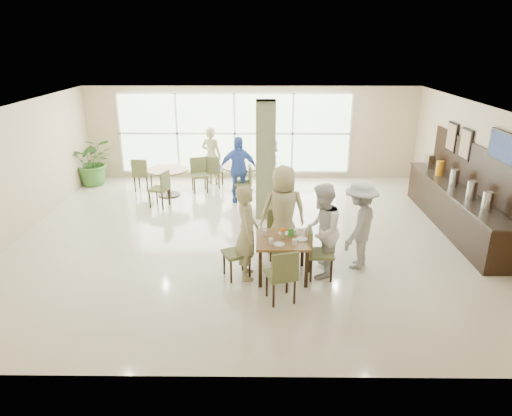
{
  "coord_description": "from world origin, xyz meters",
  "views": [
    {
      "loc": [
        0.28,
        -9.25,
        4.1
      ],
      "look_at": [
        0.2,
        -1.2,
        1.1
      ],
      "focal_mm": 32.0,
      "sensor_mm": 36.0,
      "label": 1
    }
  ],
  "objects_px": {
    "round_table_right": "(242,171)",
    "adult_b": "(270,165)",
    "potted_plant": "(93,161)",
    "teen_far": "(283,212)",
    "round_table_left": "(168,175)",
    "teen_standing": "(359,225)",
    "buffet_counter": "(455,205)",
    "main_table": "(283,243)",
    "teen_left": "(247,232)",
    "teen_right": "(321,231)",
    "adult_a": "(238,169)",
    "adult_standing": "(211,156)"
  },
  "relations": [
    {
      "from": "round_table_right",
      "to": "adult_b",
      "type": "distance_m",
      "value": 0.82
    },
    {
      "from": "potted_plant",
      "to": "teen_far",
      "type": "xyz_separation_m",
      "value": [
        5.37,
        -4.69,
        0.22
      ]
    },
    {
      "from": "round_table_left",
      "to": "teen_far",
      "type": "distance_m",
      "value": 4.78
    },
    {
      "from": "teen_far",
      "to": "teen_standing",
      "type": "bearing_deg",
      "value": 152.84
    },
    {
      "from": "teen_far",
      "to": "buffet_counter",
      "type": "bearing_deg",
      "value": -168.94
    },
    {
      "from": "round_table_left",
      "to": "potted_plant",
      "type": "relative_size",
      "value": 0.79
    },
    {
      "from": "main_table",
      "to": "round_table_left",
      "type": "bearing_deg",
      "value": 122.77
    },
    {
      "from": "teen_standing",
      "to": "buffet_counter",
      "type": "bearing_deg",
      "value": 157.08
    },
    {
      "from": "buffet_counter",
      "to": "teen_standing",
      "type": "xyz_separation_m",
      "value": [
        -2.57,
        -1.91,
        0.3
      ]
    },
    {
      "from": "round_table_left",
      "to": "main_table",
      "type": "bearing_deg",
      "value": -57.23
    },
    {
      "from": "main_table",
      "to": "round_table_right",
      "type": "distance_m",
      "value": 5.05
    },
    {
      "from": "teen_left",
      "to": "teen_right",
      "type": "bearing_deg",
      "value": -90.81
    },
    {
      "from": "round_table_left",
      "to": "buffet_counter",
      "type": "height_order",
      "value": "buffet_counter"
    },
    {
      "from": "potted_plant",
      "to": "adult_b",
      "type": "distance_m",
      "value": 5.23
    },
    {
      "from": "adult_a",
      "to": "main_table",
      "type": "bearing_deg",
      "value": -84.42
    },
    {
      "from": "adult_a",
      "to": "teen_far",
      "type": "bearing_deg",
      "value": -80.37
    },
    {
      "from": "main_table",
      "to": "potted_plant",
      "type": "distance_m",
      "value": 7.7
    },
    {
      "from": "main_table",
      "to": "teen_right",
      "type": "bearing_deg",
      "value": 7.02
    },
    {
      "from": "buffet_counter",
      "to": "adult_standing",
      "type": "relative_size",
      "value": 2.76
    },
    {
      "from": "teen_left",
      "to": "teen_standing",
      "type": "relative_size",
      "value": 1.02
    },
    {
      "from": "round_table_left",
      "to": "teen_far",
      "type": "height_order",
      "value": "teen_far"
    },
    {
      "from": "teen_far",
      "to": "teen_right",
      "type": "relative_size",
      "value": 1.06
    },
    {
      "from": "adult_b",
      "to": "adult_standing",
      "type": "height_order",
      "value": "adult_standing"
    },
    {
      "from": "potted_plant",
      "to": "teen_standing",
      "type": "xyz_separation_m",
      "value": [
        6.77,
        -5.14,
        0.14
      ]
    },
    {
      "from": "adult_standing",
      "to": "round_table_right",
      "type": "bearing_deg",
      "value": 162.37
    },
    {
      "from": "main_table",
      "to": "adult_a",
      "type": "relative_size",
      "value": 0.55
    },
    {
      "from": "potted_plant",
      "to": "teen_far",
      "type": "distance_m",
      "value": 7.13
    },
    {
      "from": "buffet_counter",
      "to": "teen_standing",
      "type": "height_order",
      "value": "buffet_counter"
    },
    {
      "from": "teen_left",
      "to": "teen_far",
      "type": "relative_size",
      "value": 0.94
    },
    {
      "from": "teen_right",
      "to": "teen_standing",
      "type": "bearing_deg",
      "value": 128.81
    },
    {
      "from": "teen_left",
      "to": "adult_b",
      "type": "distance_m",
      "value": 4.93
    },
    {
      "from": "round_table_right",
      "to": "teen_right",
      "type": "height_order",
      "value": "teen_right"
    },
    {
      "from": "buffet_counter",
      "to": "adult_standing",
      "type": "xyz_separation_m",
      "value": [
        -5.87,
        3.38,
        0.3
      ]
    },
    {
      "from": "buffet_counter",
      "to": "teen_standing",
      "type": "bearing_deg",
      "value": -143.35
    },
    {
      "from": "teen_left",
      "to": "potted_plant",
      "type": "bearing_deg",
      "value": 35.05
    },
    {
      "from": "round_table_left",
      "to": "teen_far",
      "type": "xyz_separation_m",
      "value": [
        2.99,
        -3.72,
        0.35
      ]
    },
    {
      "from": "round_table_right",
      "to": "teen_right",
      "type": "relative_size",
      "value": 0.66
    },
    {
      "from": "round_table_left",
      "to": "potted_plant",
      "type": "bearing_deg",
      "value": 157.8
    },
    {
      "from": "teen_left",
      "to": "round_table_left",
      "type": "bearing_deg",
      "value": 21.64
    },
    {
      "from": "main_table",
      "to": "teen_standing",
      "type": "height_order",
      "value": "teen_standing"
    },
    {
      "from": "teen_standing",
      "to": "round_table_right",
      "type": "bearing_deg",
      "value": -122.06
    },
    {
      "from": "teen_far",
      "to": "potted_plant",
      "type": "bearing_deg",
      "value": -50.17
    },
    {
      "from": "teen_left",
      "to": "teen_far",
      "type": "xyz_separation_m",
      "value": [
        0.68,
        0.88,
        0.06
      ]
    },
    {
      "from": "main_table",
      "to": "potted_plant",
      "type": "height_order",
      "value": "potted_plant"
    },
    {
      "from": "teen_standing",
      "to": "adult_standing",
      "type": "xyz_separation_m",
      "value": [
        -3.3,
        5.29,
        0.0
      ]
    },
    {
      "from": "main_table",
      "to": "buffet_counter",
      "type": "relative_size",
      "value": 0.2
    },
    {
      "from": "round_table_left",
      "to": "adult_standing",
      "type": "relative_size",
      "value": 0.66
    },
    {
      "from": "buffet_counter",
      "to": "potted_plant",
      "type": "relative_size",
      "value": 3.3
    },
    {
      "from": "round_table_left",
      "to": "teen_right",
      "type": "distance_m",
      "value": 5.8
    },
    {
      "from": "adult_b",
      "to": "round_table_right",
      "type": "bearing_deg",
      "value": -84.97
    }
  ]
}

